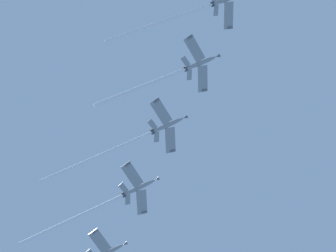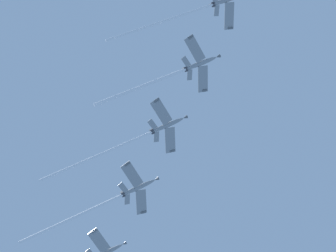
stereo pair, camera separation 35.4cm
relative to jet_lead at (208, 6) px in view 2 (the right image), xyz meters
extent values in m
ellipsoid|color=gray|center=(-6.36, 2.51, 3.32)|extent=(11.18, 5.67, 6.46)
cube|color=gray|center=(-7.68, -2.67, 2.88)|extent=(4.48, 9.36, 1.75)
cube|color=#595E60|center=(-8.88, -6.60, 2.86)|extent=(1.75, 0.91, 0.89)
cube|color=gray|center=(-3.01, -1.26, 1.14)|extent=(1.91, 3.70, 0.93)
cube|color=#595E60|center=(-1.77, 0.70, 2.48)|extent=(3.21, 1.41, 3.57)
cylinder|color=#38383D|center=(-1.71, 0.19, 0.70)|extent=(1.46, 1.20, 1.16)
cylinder|color=#38383D|center=(-1.38, 1.03, 0.70)|extent=(1.46, 1.20, 1.16)
cylinder|color=white|center=(14.71, -5.80, -7.77)|extent=(32.74, 13.48, 17.42)
ellipsoid|color=gray|center=(0.20, -18.24, -4.20)|extent=(11.26, 5.90, 6.09)
cone|color=#595E60|center=(-5.46, -15.89, -1.50)|extent=(2.26, 1.86, 1.74)
ellipsoid|color=black|center=(-1.35, -17.60, -2.80)|extent=(3.08, 2.05, 1.95)
cube|color=gray|center=(-1.20, -23.40, -4.62)|extent=(4.68, 9.40, 1.64)
cube|color=#595E60|center=(-2.47, -27.31, -4.63)|extent=(1.78, 0.94, 0.84)
cube|color=gray|center=(2.87, -13.61, -4.62)|extent=(8.07, 9.24, 1.64)
cube|color=#595E60|center=(4.75, -9.95, -4.63)|extent=(1.78, 1.57, 0.84)
cube|color=gray|center=(3.55, -22.10, -6.22)|extent=(1.99, 3.73, 0.87)
cube|color=gray|center=(5.30, -17.89, -6.22)|extent=(3.64, 3.85, 0.87)
cube|color=#595E60|center=(4.78, -20.14, -4.86)|extent=(3.14, 1.44, 3.53)
cylinder|color=#38383D|center=(4.89, -20.68, -6.64)|extent=(1.45, 1.21, 1.14)
cylinder|color=#38383D|center=(5.24, -19.85, -6.64)|extent=(1.45, 1.21, 1.14)
cylinder|color=white|center=(18.89, -26.01, -13.25)|extent=(28.08, 12.46, 13.99)
ellipsoid|color=gray|center=(8.89, -38.87, -10.74)|extent=(11.23, 5.96, 6.11)
cone|color=#595E60|center=(3.25, -36.48, -8.02)|extent=(2.26, 1.86, 1.75)
ellipsoid|color=black|center=(7.34, -38.21, -9.34)|extent=(3.08, 2.06, 1.96)
cube|color=gray|center=(7.46, -44.02, -11.16)|extent=(4.72, 9.41, 1.64)
cube|color=#595E60|center=(6.16, -47.92, -11.17)|extent=(1.78, 0.95, 0.84)
cube|color=gray|center=(11.59, -34.25, -11.16)|extent=(8.10, 9.22, 1.64)
cube|color=#595E60|center=(13.48, -30.60, -11.17)|extent=(1.77, 1.58, 0.84)
cube|color=gray|center=(12.21, -42.75, -12.77)|extent=(2.01, 3.73, 0.88)
cube|color=gray|center=(13.98, -38.55, -12.77)|extent=(3.65, 3.84, 0.88)
cube|color=#595E60|center=(13.45, -40.80, -11.41)|extent=(3.14, 1.46, 3.53)
cylinder|color=#38383D|center=(13.56, -41.33, -13.19)|extent=(1.45, 1.22, 1.14)
cylinder|color=#38383D|center=(13.91, -40.50, -13.19)|extent=(1.45, 1.22, 1.14)
cylinder|color=white|center=(30.22, -47.88, -21.13)|extent=(33.22, 14.62, 16.43)
ellipsoid|color=gray|center=(16.24, -59.39, -17.99)|extent=(11.23, 5.81, 6.23)
cone|color=#595E60|center=(10.60, -57.09, -15.20)|extent=(2.26, 1.85, 1.76)
ellipsoid|color=black|center=(14.71, -58.76, -16.57)|extent=(3.08, 2.03, 1.98)
cube|color=gray|center=(14.88, -64.56, -18.41)|extent=(4.60, 9.38, 1.68)
cube|color=#595E60|center=(13.63, -68.48, -18.43)|extent=(1.77, 0.93, 0.86)
cube|color=gray|center=(18.88, -54.74, -18.41)|extent=(8.02, 9.25, 1.68)
cube|color=#595E60|center=(20.72, -51.06, -18.43)|extent=(1.77, 1.56, 0.86)
cube|color=gray|center=(19.60, -63.22, -20.07)|extent=(1.96, 3.71, 0.89)
cube|color=gray|center=(21.32, -58.99, -20.07)|extent=(3.62, 3.85, 0.89)
cube|color=#595E60|center=(20.83, -61.26, -18.71)|extent=(3.17, 1.43, 3.54)
cylinder|color=#38383D|center=(20.92, -61.78, -20.49)|extent=(1.45, 1.21, 1.14)
cylinder|color=#38383D|center=(21.26, -60.95, -20.49)|extent=(1.45, 1.21, 1.14)
cylinder|color=white|center=(36.01, -67.44, -27.87)|extent=(30.17, 12.96, 15.38)
cone|color=#595E60|center=(19.14, -79.90, -21.02)|extent=(2.26, 1.85, 1.76)
ellipsoid|color=black|center=(23.24, -81.57, -22.40)|extent=(3.08, 2.03, 1.99)
cube|color=gray|center=(27.41, -77.54, -24.25)|extent=(8.02, 9.25, 1.69)
cube|color=#595E60|center=(29.25, -73.87, -24.27)|extent=(1.77, 1.56, 0.86)
camera|label=1|loc=(14.63, 14.09, -155.49)|focal=49.48mm
camera|label=2|loc=(14.98, 14.05, -155.49)|focal=49.48mm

